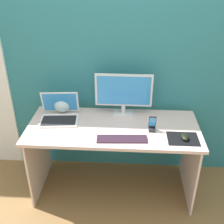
# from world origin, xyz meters

# --- Properties ---
(ground_plane) EXTENTS (8.00, 8.00, 0.00)m
(ground_plane) POSITION_xyz_m (0.00, 0.00, 0.00)
(ground_plane) COLOR brown
(wall_back) EXTENTS (6.00, 0.04, 2.50)m
(wall_back) POSITION_xyz_m (0.00, 0.39, 1.25)
(wall_back) COLOR #2A727C
(wall_back) RESTS_ON ground_plane
(desk) EXTENTS (1.48, 0.64, 0.71)m
(desk) POSITION_xyz_m (0.00, 0.00, 0.57)
(desk) COLOR beige
(desk) RESTS_ON ground_plane
(monitor) EXTENTS (0.51, 0.14, 0.39)m
(monitor) POSITION_xyz_m (0.08, 0.23, 0.93)
(monitor) COLOR silver
(monitor) RESTS_ON desk
(laptop) EXTENTS (0.36, 0.31, 0.23)m
(laptop) POSITION_xyz_m (-0.49, 0.09, 0.76)
(laptop) COLOR white
(laptop) RESTS_ON desk
(fishbowl) EXTENTS (0.16, 0.16, 0.16)m
(fishbowl) POSITION_xyz_m (-0.49, 0.24, 0.79)
(fishbowl) COLOR silver
(fishbowl) RESTS_ON desk
(keyboard_external) EXTENTS (0.41, 0.13, 0.01)m
(keyboard_external) POSITION_xyz_m (0.08, -0.20, 0.72)
(keyboard_external) COLOR #2F1B29
(keyboard_external) RESTS_ON desk
(mousepad) EXTENTS (0.25, 0.20, 0.00)m
(mousepad) POSITION_xyz_m (0.57, -0.16, 0.71)
(mousepad) COLOR black
(mousepad) RESTS_ON desk
(mouse) EXTENTS (0.06, 0.10, 0.04)m
(mouse) POSITION_xyz_m (0.58, -0.16, 0.73)
(mouse) COLOR black
(mouse) RESTS_ON mousepad
(phone_in_dock) EXTENTS (0.06, 0.06, 0.14)m
(phone_in_dock) POSITION_xyz_m (0.33, -0.05, 0.76)
(phone_in_dock) COLOR black
(phone_in_dock) RESTS_ON desk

